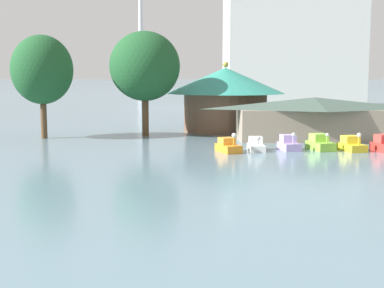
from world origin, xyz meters
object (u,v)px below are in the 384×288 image
at_px(pedal_boat_white, 256,145).
at_px(pedal_boat_lavender, 289,144).
at_px(pedal_boat_lime, 320,144).
at_px(pedal_boat_red, 384,145).
at_px(pedal_boat_yellow, 352,145).
at_px(green_roof_pavilion, 225,94).
at_px(shoreline_tree_mid, 145,66).
at_px(background_building_block, 291,48).
at_px(pedal_boat_orange, 228,146).
at_px(shoreline_tree_tall_left, 42,70).
at_px(boathouse, 314,118).

xyz_separation_m(pedal_boat_white, pedal_boat_lavender, (2.96, 0.24, 0.06)).
height_order(pedal_boat_lime, pedal_boat_red, pedal_boat_lime).
relative_size(pedal_boat_yellow, pedal_boat_red, 1.05).
height_order(pedal_boat_lavender, green_roof_pavilion, green_roof_pavilion).
xyz_separation_m(pedal_boat_lavender, pedal_boat_red, (8.02, -1.43, 0.06)).
height_order(pedal_boat_yellow, shoreline_tree_mid, shoreline_tree_mid).
distance_m(green_roof_pavilion, background_building_block, 51.63).
relative_size(pedal_boat_red, shoreline_tree_mid, 0.24).
relative_size(pedal_boat_red, background_building_block, 0.10).
relative_size(pedal_boat_white, shoreline_tree_mid, 0.24).
bearing_deg(pedal_boat_white, pedal_boat_orange, -71.19).
bearing_deg(background_building_block, pedal_boat_red, -94.87).
relative_size(pedal_boat_orange, green_roof_pavilion, 0.22).
relative_size(pedal_boat_orange, pedal_boat_yellow, 1.06).
xyz_separation_m(pedal_boat_yellow, background_building_block, (8.21, 64.89, 11.83)).
bearing_deg(shoreline_tree_tall_left, pedal_boat_lavender, -21.64).
relative_size(pedal_boat_lavender, boathouse, 0.15).
bearing_deg(shoreline_tree_mid, boathouse, -11.73).
distance_m(pedal_boat_lime, pedal_boat_red, 5.42).
bearing_deg(boathouse, pedal_boat_yellow, -81.59).
bearing_deg(pedal_boat_lavender, boathouse, 141.75).
bearing_deg(pedal_boat_lavender, pedal_boat_white, -95.20).
height_order(shoreline_tree_tall_left, shoreline_tree_mid, shoreline_tree_mid).
xyz_separation_m(pedal_boat_orange, background_building_block, (19.12, 65.31, 11.85)).
xyz_separation_m(pedal_boat_white, pedal_boat_red, (10.98, -1.19, 0.12)).
distance_m(pedal_boat_red, shoreline_tree_mid, 25.91).
bearing_deg(shoreline_tree_mid, pedal_boat_lavender, -40.28).
xyz_separation_m(pedal_boat_white, shoreline_tree_mid, (-10.45, 11.61, 7.07)).
relative_size(pedal_boat_orange, pedal_boat_lime, 0.98).
relative_size(pedal_boat_orange, pedal_boat_white, 1.12).
height_order(pedal_boat_white, shoreline_tree_mid, shoreline_tree_mid).
bearing_deg(pedal_boat_white, pedal_boat_lavender, 94.80).
xyz_separation_m(shoreline_tree_tall_left, background_building_block, (37.57, 54.69, 5.20)).
bearing_deg(pedal_boat_lime, pedal_boat_red, 60.82).
xyz_separation_m(green_roof_pavilion, background_building_block, (17.83, 47.80, 7.94)).
xyz_separation_m(pedal_boat_white, shoreline_tree_tall_left, (-20.99, 9.75, 6.68)).
height_order(pedal_boat_lime, shoreline_tree_tall_left, shoreline_tree_tall_left).
distance_m(pedal_boat_orange, pedal_boat_lavender, 5.62).
bearing_deg(pedal_boat_orange, pedal_boat_lime, 77.70).
height_order(pedal_boat_lime, green_roof_pavilion, green_roof_pavilion).
distance_m(pedal_boat_yellow, background_building_block, 66.47).
relative_size(pedal_boat_yellow, background_building_block, 0.10).
bearing_deg(pedal_boat_orange, pedal_boat_red, 68.76).
relative_size(pedal_boat_lavender, pedal_boat_yellow, 0.91).
bearing_deg(pedal_boat_red, background_building_block, 159.64).
distance_m(pedal_boat_yellow, shoreline_tree_mid, 23.42).
distance_m(pedal_boat_lavender, green_roof_pavilion, 17.37).
height_order(pedal_boat_orange, green_roof_pavilion, green_roof_pavilion).
xyz_separation_m(boathouse, shoreline_tree_tall_left, (-28.12, 1.79, 4.88)).
relative_size(pedal_boat_lavender, shoreline_tree_mid, 0.23).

